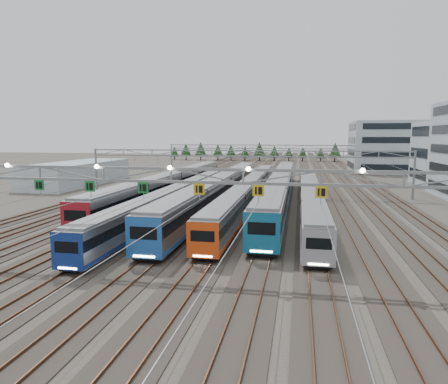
% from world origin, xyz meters
% --- Properties ---
extents(ground, '(400.00, 400.00, 0.00)m').
position_xyz_m(ground, '(0.00, 0.00, 0.00)').
color(ground, '#47423A').
rests_on(ground, ground).
extents(track_bed, '(54.00, 260.00, 5.42)m').
position_xyz_m(track_bed, '(0.00, 100.00, 1.49)').
color(track_bed, '#2D2823').
rests_on(track_bed, ground).
extents(train_a, '(3.11, 59.97, 4.06)m').
position_xyz_m(train_a, '(-11.25, 34.79, 2.28)').
color(train_a, black).
rests_on(train_a, ground).
extents(train_b, '(2.56, 53.03, 3.32)m').
position_xyz_m(train_b, '(-6.75, 22.67, 1.91)').
color(train_b, black).
rests_on(train_b, ground).
extents(train_c, '(3.06, 63.89, 4.00)m').
position_xyz_m(train_c, '(-2.25, 31.58, 2.25)').
color(train_c, black).
rests_on(train_c, ground).
extents(train_d, '(2.68, 61.98, 3.49)m').
position_xyz_m(train_d, '(2.25, 31.76, 1.99)').
color(train_d, black).
rests_on(train_d, ground).
extents(train_e, '(3.13, 63.74, 4.08)m').
position_xyz_m(train_e, '(6.75, 34.58, 2.29)').
color(train_e, black).
rests_on(train_e, ground).
extents(train_f, '(2.60, 53.04, 3.38)m').
position_xyz_m(train_f, '(11.25, 26.97, 1.94)').
color(train_f, black).
rests_on(train_f, ground).
extents(gantry_near, '(56.36, 0.61, 8.08)m').
position_xyz_m(gantry_near, '(-0.05, -0.12, 7.09)').
color(gantry_near, gray).
rests_on(gantry_near, ground).
extents(gantry_mid, '(56.36, 0.36, 8.00)m').
position_xyz_m(gantry_mid, '(0.00, 40.00, 6.39)').
color(gantry_mid, gray).
rests_on(gantry_mid, ground).
extents(gantry_far, '(56.36, 0.36, 8.00)m').
position_xyz_m(gantry_far, '(0.00, 85.00, 6.39)').
color(gantry_far, gray).
rests_on(gantry_far, ground).
extents(depot_bldg_north, '(22.00, 18.00, 14.56)m').
position_xyz_m(depot_bldg_north, '(35.37, 92.93, 7.28)').
color(depot_bldg_north, '#A2B7C1').
rests_on(depot_bldg_north, ground).
extents(west_shed, '(10.00, 30.00, 4.74)m').
position_xyz_m(west_shed, '(-37.45, 49.54, 2.37)').
color(west_shed, '#A2B7C1').
rests_on(west_shed, ground).
extents(treeline, '(87.50, 5.60, 7.02)m').
position_xyz_m(treeline, '(-4.05, 140.12, 4.23)').
color(treeline, '#332114').
rests_on(treeline, ground).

